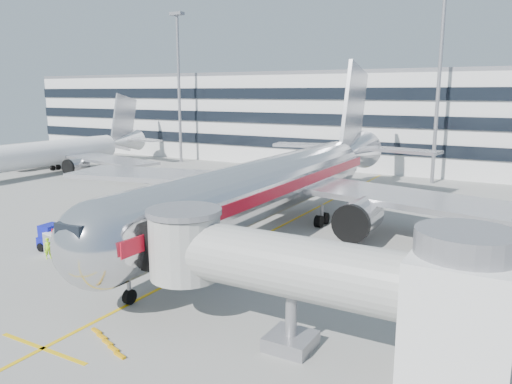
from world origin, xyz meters
The scene contains 15 objects.
ground centered at (0.00, 0.00, 0.00)m, with size 180.00×180.00×0.00m, color gray.
lead_in_line centered at (0.00, 10.00, 0.01)m, with size 0.25×70.00×0.01m, color gold.
stop_bar centered at (0.00, -14.00, 0.01)m, with size 6.00×0.25×0.01m, color gold.
main_jet centered at (0.00, 11.72, 4.23)m, with size 50.95×48.70×16.06m.
jet_bridge centered at (12.18, -8.00, 3.87)m, with size 17.80×4.50×7.00m.
terminal centered at (0.00, 57.95, 7.80)m, with size 150.00×24.25×15.60m.
light_mast_west centered at (-35.00, 42.00, 14.88)m, with size 2.40×1.20×25.45m.
light_mast_centre centered at (8.00, 42.00, 14.88)m, with size 2.40×1.20×25.45m.
second_jet centered at (-44.18, 22.80, 3.18)m, with size 38.21×36.52×12.04m.
belt_loader centered at (-6.49, -2.77, 0.57)m, with size 4.30×1.85×2.02m.
baggage_tug centered at (-12.36, -3.26, 0.89)m, with size 2.79×1.86×2.04m.
cargo_container_left centered at (-11.08, -0.50, 0.86)m, with size 1.95×1.95×1.71m.
cargo_container_right centered at (-15.65, 4.39, 0.73)m, with size 1.74×1.74×1.45m.
cargo_container_front centered at (-11.46, -3.69, 0.84)m, with size 1.85×1.85×1.67m.
ramp_worker centered at (-11.03, -4.90, 0.81)m, with size 0.59×0.39×1.61m, color #A6F219.
Camera 1 is at (20.01, -28.31, 12.28)m, focal length 35.00 mm.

